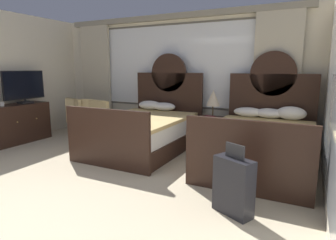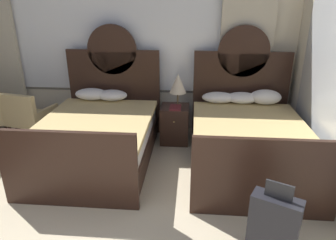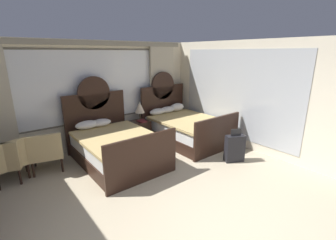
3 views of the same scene
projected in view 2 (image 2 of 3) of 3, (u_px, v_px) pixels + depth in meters
name	position (u px, v px, depth m)	size (l,w,h in m)	color
wall_back_window	(117.00, 49.00, 5.18)	(5.94, 0.22, 2.70)	beige
bed_near_window	(99.00, 134.00, 4.43)	(1.56, 2.22, 1.85)	black
bed_near_mirror	(247.00, 139.00, 4.27)	(1.56, 2.22, 1.85)	black
nightstand_between_beds	(175.00, 124.00, 5.00)	(0.45, 0.48, 0.61)	black
table_lamp_on_nightstand	(178.00, 84.00, 4.79)	(0.27, 0.27, 0.53)	brown
book_on_nightstand	(175.00, 108.00, 4.79)	(0.18, 0.26, 0.03)	maroon
armchair_by_window_left	(29.00, 115.00, 4.97)	(0.75, 0.75, 0.85)	tan
suitcase_on_floor	(273.00, 226.00, 2.75)	(0.47, 0.36, 0.77)	black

